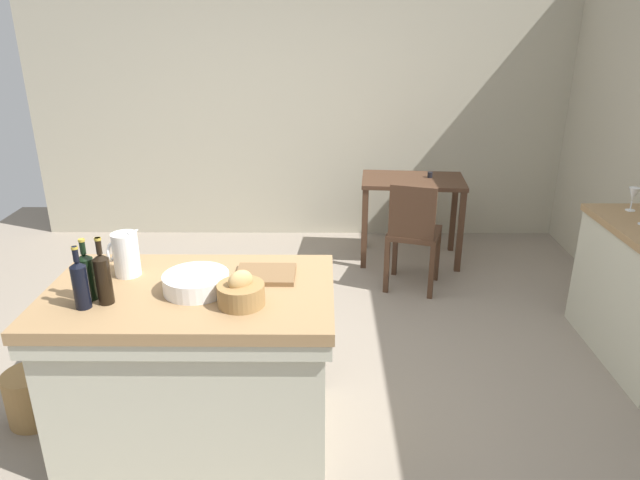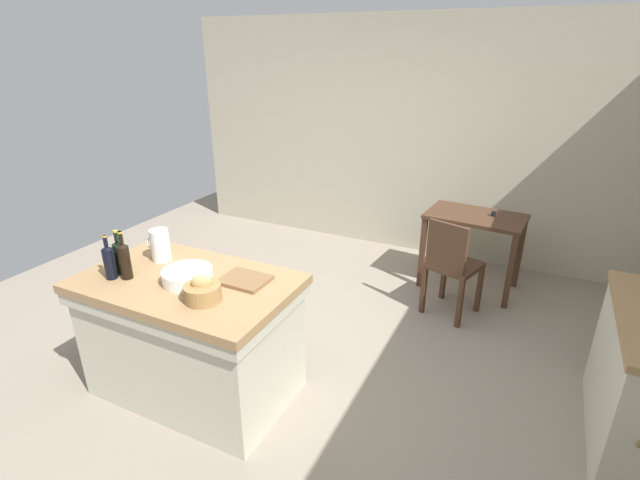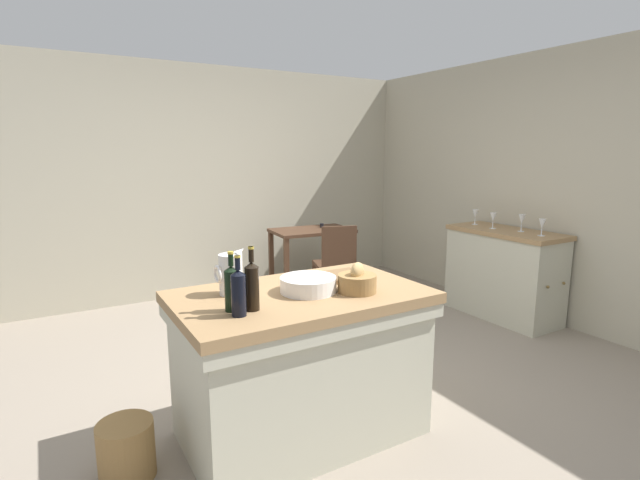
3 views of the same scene
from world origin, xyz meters
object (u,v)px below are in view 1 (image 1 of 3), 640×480
at_px(pitcher, 126,254).
at_px(wash_bowl, 196,282).
at_px(bread_basket, 241,293).
at_px(wicker_hamper, 32,397).
at_px(cutting_board, 266,274).
at_px(wine_glass_right, 633,195).
at_px(wooden_chair, 413,232).
at_px(wine_bottle_amber, 87,275).
at_px(writing_desk, 412,192).
at_px(island_table, 196,359).
at_px(wine_bottle_green, 80,283).
at_px(wine_bottle_dark, 103,277).

distance_m(pitcher, wash_bowl, 0.44).
bearing_deg(bread_basket, wicker_hamper, 167.53).
bearing_deg(wicker_hamper, pitcher, 4.57).
distance_m(cutting_board, wine_glass_right, 2.58).
bearing_deg(wooden_chair, bread_basket, -119.44).
xyz_separation_m(wine_bottle_amber, wine_glass_right, (3.17, 1.29, 0.00)).
bearing_deg(wash_bowl, wine_glass_right, 23.98).
relative_size(writing_desk, bread_basket, 4.32).
xyz_separation_m(writing_desk, wicker_hamper, (-2.41, -2.31, -0.49)).
bearing_deg(pitcher, island_table, -24.60).
bearing_deg(wine_bottle_green, wooden_chair, 47.49).
relative_size(wine_bottle_dark, wicker_hamper, 1.08).
relative_size(wooden_chair, wine_bottle_green, 3.05).
bearing_deg(wine_bottle_green, wine_bottle_amber, 91.78).
distance_m(cutting_board, wine_bottle_green, 0.87).
bearing_deg(cutting_board, pitcher, 178.66).
relative_size(wooden_chair, wine_glass_right, 5.71).
xyz_separation_m(island_table, pitcher, (-0.35, 0.16, 0.52)).
distance_m(pitcher, wine_glass_right, 3.24).
relative_size(wooden_chair, bread_basket, 4.18).
xyz_separation_m(cutting_board, wine_bottle_dark, (-0.71, -0.29, 0.12)).
xyz_separation_m(writing_desk, wine_bottle_dark, (-1.80, -2.57, 0.36)).
bearing_deg(wine_bottle_green, wicker_hamper, 149.32).
xyz_separation_m(pitcher, wicker_hamper, (-0.61, -0.05, -0.84)).
height_order(wash_bowl, bread_basket, bread_basket).
bearing_deg(wicker_hamper, wash_bowl, -7.49).
bearing_deg(pitcher, writing_desk, 51.50).
bearing_deg(pitcher, wooden_chair, 43.28).
distance_m(writing_desk, wine_bottle_dark, 3.16).
bearing_deg(wicker_hamper, writing_desk, 43.84).
height_order(wooden_chair, wine_bottle_dark, wine_bottle_dark).
height_order(wooden_chair, wine_bottle_amber, wine_bottle_amber).
relative_size(pitcher, wine_bottle_green, 0.90).
bearing_deg(wine_glass_right, island_table, -156.66).
height_order(wash_bowl, cutting_board, wash_bowl).
relative_size(bread_basket, cutting_board, 0.73).
distance_m(wine_bottle_amber, wicker_hamper, 1.01).
bearing_deg(cutting_board, writing_desk, 64.44).
distance_m(wine_glass_right, wicker_hamper, 3.93).
xyz_separation_m(wooden_chair, wine_glass_right, (1.35, -0.61, 0.50)).
relative_size(wooden_chair, wine_bottle_amber, 3.03).
relative_size(writing_desk, wine_bottle_dark, 2.92).
height_order(writing_desk, wicker_hamper, writing_desk).
distance_m(wash_bowl, cutting_board, 0.36).
bearing_deg(wine_bottle_dark, wooden_chair, 48.24).
distance_m(cutting_board, wicker_hamper, 1.51).
distance_m(wooden_chair, wine_bottle_green, 2.73).
height_order(island_table, wine_bottle_amber, wine_bottle_amber).
distance_m(wine_bottle_dark, wine_bottle_amber, 0.10).
bearing_deg(wine_bottle_amber, cutting_board, 17.52).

